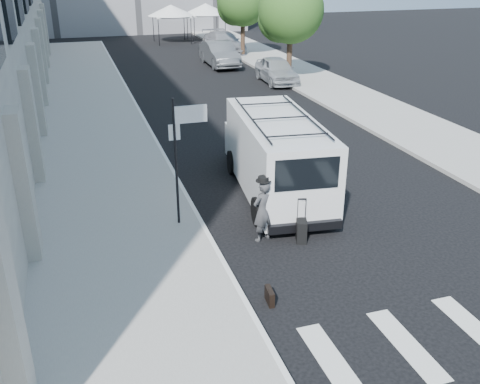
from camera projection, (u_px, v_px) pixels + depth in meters
ground at (313, 271)px, 12.81m from camera, size 120.00×120.00×0.00m
sidewalk_left at (91, 113)px, 25.56m from camera, size 4.50×48.00×0.15m
sidewalk_right at (310, 79)px, 32.73m from camera, size 4.00×56.00×0.15m
sign_pole at (184, 135)px, 13.88m from camera, size 1.03×0.07×3.50m
tree_near at (288, 13)px, 30.88m from camera, size 3.80×3.83×6.03m
tree_far at (241, 1)px, 38.73m from camera, size 3.80×3.83×6.03m
tent_left at (171, 11)px, 45.99m from camera, size 4.00×4.00×3.20m
tent_right at (206, 9)px, 47.31m from camera, size 4.00×4.00×3.20m
businessman at (263, 211)px, 13.88m from camera, size 0.72×0.60×1.69m
briefcase at (270, 296)px, 11.56m from camera, size 0.16×0.45×0.34m
suitcase at (301, 231)px, 14.03m from camera, size 0.37×0.47×1.16m
cargo_van at (275, 154)px, 16.66m from camera, size 2.86×6.73×2.45m
parked_car_a at (277, 70)px, 31.82m from camera, size 2.01×4.49×1.50m
parked_car_b at (220, 54)px, 36.67m from camera, size 1.76×4.99×1.64m
parked_car_c at (224, 43)px, 41.77m from camera, size 2.52×5.62×1.60m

